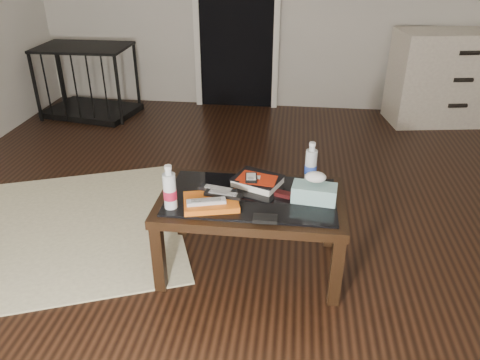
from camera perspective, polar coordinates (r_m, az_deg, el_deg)
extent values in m
plane|color=black|center=(3.08, 1.17, -5.95)|extent=(5.00, 5.00, 0.00)
cube|color=black|center=(5.11, -0.42, 19.85)|extent=(0.80, 0.05, 2.00)
cube|color=silver|center=(5.15, -5.40, 19.80)|extent=(0.06, 0.04, 2.04)
cube|color=silver|center=(5.04, 4.57, 19.66)|extent=(0.06, 0.04, 2.04)
cube|color=black|center=(2.53, -9.87, -9.37)|extent=(0.06, 0.06, 0.40)
cube|color=black|center=(2.45, 11.64, -10.90)|extent=(0.06, 0.06, 0.40)
cube|color=black|center=(2.94, -7.13, -3.32)|extent=(0.06, 0.06, 0.40)
cube|color=black|center=(2.88, 11.03, -4.43)|extent=(0.06, 0.06, 0.40)
cube|color=black|center=(2.53, 1.37, -2.67)|extent=(1.00, 0.60, 0.05)
cube|color=black|center=(2.52, 1.38, -2.06)|extent=(0.90, 0.50, 0.01)
cube|color=beige|center=(3.32, -25.17, -6.01)|extent=(2.41, 2.13, 0.01)
cube|color=silver|center=(5.18, 24.68, 11.26)|extent=(1.27, 0.69, 0.90)
cylinder|color=black|center=(4.99, 25.00, 8.22)|extent=(0.18, 0.07, 0.04)
cylinder|color=black|center=(4.93, 25.58, 10.94)|extent=(0.18, 0.07, 0.04)
cylinder|color=black|center=(4.87, 26.19, 13.73)|extent=(0.18, 0.07, 0.04)
cube|color=black|center=(5.30, -17.54, 8.05)|extent=(1.00, 0.76, 0.06)
cube|color=black|center=(5.13, -18.63, 15.09)|extent=(1.00, 0.76, 0.02)
cube|color=black|center=(5.17, -23.69, 10.26)|extent=(0.03, 0.03, 0.70)
cube|color=black|center=(4.79, -14.60, 10.47)|extent=(0.03, 0.03, 0.70)
cube|color=black|center=(5.64, -20.99, 12.08)|extent=(0.03, 0.03, 0.70)
cube|color=black|center=(5.30, -12.50, 12.32)|extent=(0.03, 0.03, 0.70)
cube|color=orange|center=(2.43, -3.56, -2.70)|extent=(0.32, 0.27, 0.03)
cube|color=silver|center=(2.39, -4.14, -2.61)|extent=(0.21, 0.10, 0.02)
cube|color=black|center=(2.45, -2.07, -1.76)|extent=(0.21, 0.08, 0.02)
cube|color=black|center=(2.49, -2.68, -1.15)|extent=(0.21, 0.09, 0.02)
cube|color=black|center=(2.62, 2.15, -0.11)|extent=(0.31, 0.28, 0.05)
cube|color=#B3240B|center=(2.59, 1.93, 0.28)|extent=(0.22, 0.19, 0.01)
cube|color=black|center=(2.57, 1.36, 0.29)|extent=(0.07, 0.11, 0.02)
cube|color=black|center=(2.52, 5.31, -1.73)|extent=(0.10, 0.07, 0.02)
cube|color=black|center=(2.30, 3.08, -4.74)|extent=(0.12, 0.07, 0.02)
cylinder|color=silver|center=(2.38, -8.59, -0.82)|extent=(0.07, 0.07, 0.24)
cylinder|color=silver|center=(2.64, 8.66, 2.17)|extent=(0.08, 0.08, 0.24)
cube|color=#22757D|center=(2.48, 9.03, -1.58)|extent=(0.24, 0.15, 0.09)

